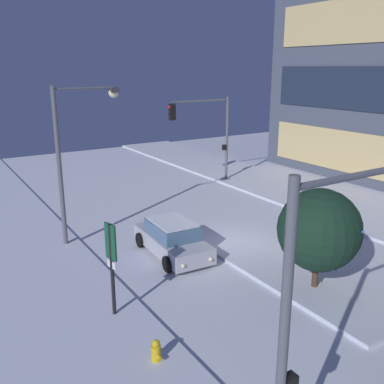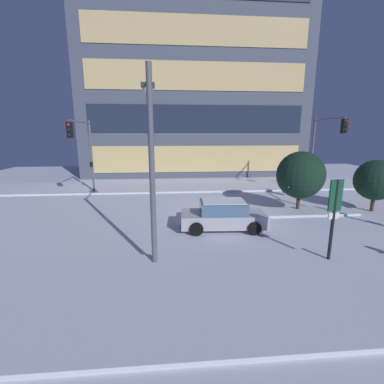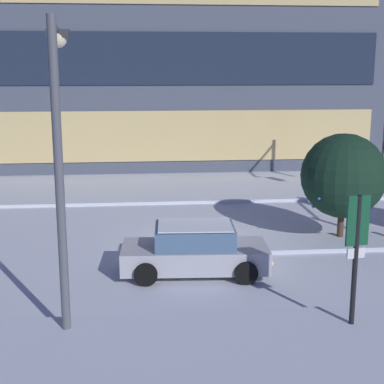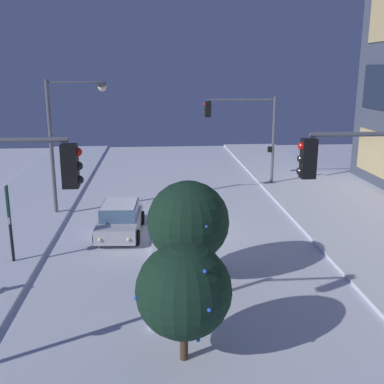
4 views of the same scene
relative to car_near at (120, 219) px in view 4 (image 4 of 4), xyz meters
The scene contains 9 objects.
ground 2.96m from the car_near, 80.18° to the left, with size 52.00×52.00×0.00m, color silver.
curb_strip_far 11.27m from the car_near, 87.51° to the left, with size 52.00×5.20×0.14m, color silver.
median_strip 4.83m from the car_near, 29.43° to the left, with size 9.00×1.80×0.14m, color silver.
car_near is the anchor object (origin of this frame).
traffic_light_corner_far_left 12.21m from the car_near, 139.60° to the left, with size 0.32×4.70×5.83m.
street_lamp_arched 5.85m from the car_near, 140.69° to the right, with size 0.61×3.02×7.02m.
parking_info_sign 5.32m from the car_near, 50.70° to the right, with size 0.55×0.16×3.19m.
decorated_tree_median 10.40m from the car_near, 13.22° to the left, with size 2.51×2.52×3.25m.
decorated_tree_left_of_median 6.28m from the car_near, 27.56° to the left, with size 2.91×2.91×3.76m.
Camera 4 is at (20.46, -1.12, 7.49)m, focal length 43.63 mm.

